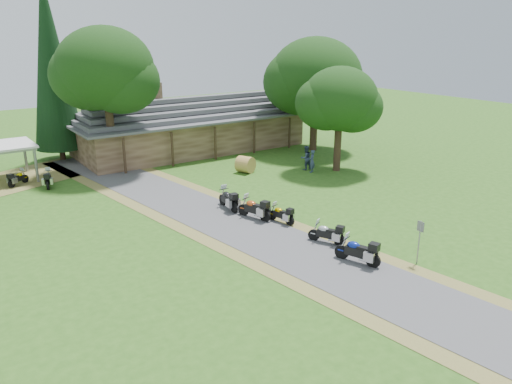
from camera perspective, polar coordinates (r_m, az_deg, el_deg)
ground at (r=24.60m, az=6.22°, el=-7.48°), size 120.00×120.00×0.00m
driveway at (r=27.20m, az=-0.08°, el=-4.79°), size 51.95×51.95×0.00m
lodge at (r=46.35m, az=-7.51°, el=7.80°), size 21.40×9.40×4.90m
motorcycle_row_a at (r=24.11m, az=11.53°, el=-6.48°), size 1.32×2.14×1.39m
motorcycle_row_b at (r=26.05m, az=8.09°, el=-4.58°), size 1.33×1.87×1.23m
motorcycle_row_c at (r=28.58m, az=2.87°, el=-2.44°), size 0.92×1.73×1.13m
motorcycle_row_d at (r=29.10m, az=-0.22°, el=-1.76°), size 1.26×2.16×1.40m
motorcycle_row_e at (r=30.70m, az=-3.21°, el=-0.73°), size 0.84×2.09×1.39m
motorcycle_carport_a at (r=39.31m, az=-25.56°, el=1.51°), size 1.65×1.44×1.14m
motorcycle_carport_b at (r=38.05m, az=-22.68°, el=1.49°), size 1.11×1.94×1.26m
person_a at (r=38.88m, az=6.42°, el=3.74°), size 0.72×0.68×2.07m
person_b at (r=39.53m, az=5.72°, el=4.14°), size 0.67×0.50×2.26m
hay_bale at (r=38.67m, az=-1.23°, el=3.16°), size 1.63×1.57×1.27m
sign_post at (r=24.62m, az=18.12°, el=-5.53°), size 0.39×0.07×2.17m
oak_lodge_left at (r=39.68m, az=-16.67°, el=11.19°), size 7.25×7.25×12.68m
oak_lodge_right at (r=45.67m, az=6.75°, el=11.32°), size 8.21×8.21×10.64m
oak_driveway at (r=38.96m, az=9.49°, el=8.90°), size 5.71×5.71×9.07m
cedar_near at (r=44.65m, az=-22.28°, el=12.86°), size 4.06×4.06×15.08m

